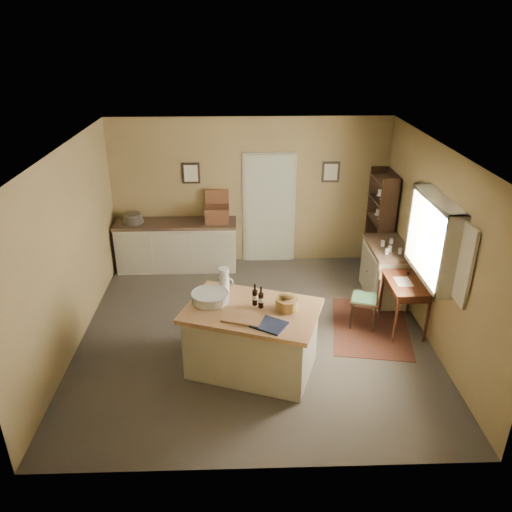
{
  "coord_description": "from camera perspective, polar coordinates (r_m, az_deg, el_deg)",
  "views": [
    {
      "loc": [
        -0.18,
        -6.2,
        4.14
      ],
      "look_at": [
        0.03,
        0.18,
        1.15
      ],
      "focal_mm": 35.0,
      "sensor_mm": 36.0,
      "label": 1
    }
  ],
  "objects": [
    {
      "name": "right_cabinet",
      "position": [
        8.46,
        14.64,
        -1.62
      ],
      "size": [
        0.62,
        1.1,
        0.99
      ],
      "color": "#BCB394",
      "rests_on": "ground"
    },
    {
      "name": "wall_front",
      "position": [
        4.64,
        0.68,
        -11.9
      ],
      "size": [
        5.0,
        0.1,
        2.7
      ],
      "primitive_type": "cube",
      "color": "olive",
      "rests_on": "ground"
    },
    {
      "name": "wall_right",
      "position": [
        7.31,
        19.76,
        1.07
      ],
      "size": [
        0.1,
        5.0,
        2.7
      ],
      "primitive_type": "cube",
      "color": "olive",
      "rests_on": "ground"
    },
    {
      "name": "shelving_unit",
      "position": [
        9.17,
        14.27,
        3.71
      ],
      "size": [
        0.31,
        0.83,
        1.84
      ],
      "color": "black",
      "rests_on": "ground"
    },
    {
      "name": "desk_chair",
      "position": [
        7.57,
        12.33,
        -4.89
      ],
      "size": [
        0.51,
        0.51,
        0.87
      ],
      "primitive_type": null,
      "rotation": [
        0.0,
        0.0,
        -0.3
      ],
      "color": "black",
      "rests_on": "ground"
    },
    {
      "name": "door",
      "position": [
        9.22,
        1.51,
        5.52
      ],
      "size": [
        0.97,
        0.06,
        2.11
      ],
      "primitive_type": "cube",
      "color": "#B8BD9F",
      "rests_on": "ground"
    },
    {
      "name": "wall_back",
      "position": [
        9.14,
        -0.69,
        7.3
      ],
      "size": [
        5.0,
        0.1,
        2.7
      ],
      "primitive_type": "cube",
      "color": "olive",
      "rests_on": "ground"
    },
    {
      "name": "ceiling",
      "position": [
        6.37,
        -0.25,
        12.0
      ],
      "size": [
        5.0,
        5.0,
        0.0
      ],
      "primitive_type": "plane",
      "color": "silver",
      "rests_on": "wall_back"
    },
    {
      "name": "rug",
      "position": [
        7.75,
        12.94,
        -7.91
      ],
      "size": [
        1.35,
        1.76,
        0.01
      ],
      "primitive_type": "cube",
      "rotation": [
        0.0,
        0.0,
        -0.17
      ],
      "color": "#462617",
      "rests_on": "ground"
    },
    {
      "name": "writing_desk",
      "position": [
        7.55,
        16.73,
        -3.5
      ],
      "size": [
        0.52,
        0.85,
        0.82
      ],
      "color": "#33160B",
      "rests_on": "ground"
    },
    {
      "name": "sideboard",
      "position": [
        9.24,
        -8.96,
        1.42
      ],
      "size": [
        2.18,
        0.62,
        1.18
      ],
      "color": "#BCB394",
      "rests_on": "ground"
    },
    {
      "name": "work_island",
      "position": [
        6.49,
        -0.54,
        -9.25
      ],
      "size": [
        1.9,
        1.55,
        1.2
      ],
      "rotation": [
        0.0,
        0.0,
        -0.34
      ],
      "color": "#BCB394",
      "rests_on": "ground"
    },
    {
      "name": "wall_left",
      "position": [
        7.19,
        -20.57,
        0.54
      ],
      "size": [
        0.1,
        5.0,
        2.7
      ],
      "primitive_type": "cube",
      "color": "olive",
      "rests_on": "ground"
    },
    {
      "name": "window",
      "position": [
        7.04,
        19.96,
        1.89
      ],
      "size": [
        0.25,
        1.99,
        1.12
      ],
      "color": "#BCB394",
      "rests_on": "ground"
    },
    {
      "name": "ground",
      "position": [
        7.46,
        -0.21,
        -8.63
      ],
      "size": [
        5.0,
        5.0,
        0.0
      ],
      "primitive_type": "plane",
      "color": "#4E463C",
      "rests_on": "ground"
    },
    {
      "name": "framed_prints",
      "position": [
        9.02,
        0.59,
        9.51
      ],
      "size": [
        2.82,
        0.02,
        0.38
      ],
      "color": "black",
      "rests_on": "ground"
    }
  ]
}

